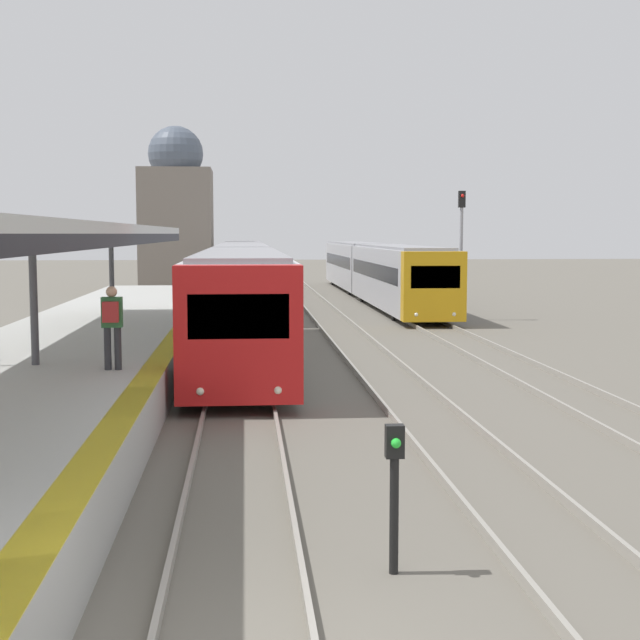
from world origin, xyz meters
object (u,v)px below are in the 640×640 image
at_px(train_far, 374,268).
at_px(signal_post_near, 394,481).
at_px(person_on_platform, 112,321).
at_px(train_near, 242,275).
at_px(signal_mast_far, 461,240).

height_order(train_far, signal_post_near, train_far).
bearing_deg(person_on_platform, train_near, 84.20).
distance_m(train_far, signal_mast_far, 13.23).
xyz_separation_m(train_near, signal_post_near, (1.72, -33.07, -0.73)).
height_order(train_near, signal_post_near, train_near).
bearing_deg(person_on_platform, train_far, 72.96).
bearing_deg(train_far, person_on_platform, -107.04).
bearing_deg(signal_mast_far, person_on_platform, -121.12).
height_order(train_near, signal_mast_far, signal_mast_far).
distance_m(person_on_platform, train_far, 34.08).
relative_size(signal_post_near, signal_mast_far, 0.30).
height_order(person_on_platform, train_far, train_far).
relative_size(person_on_platform, train_near, 0.03).
xyz_separation_m(person_on_platform, train_near, (2.50, 24.58, -0.22)).
height_order(person_on_platform, signal_mast_far, signal_mast_far).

